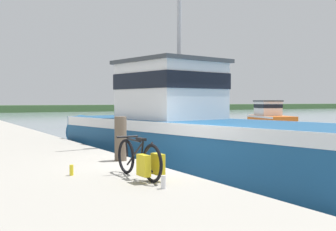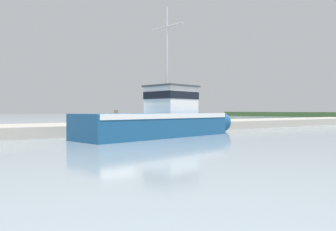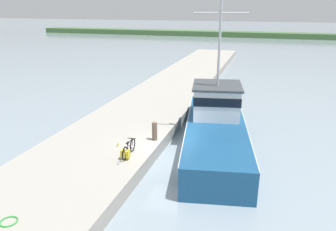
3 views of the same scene
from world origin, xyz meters
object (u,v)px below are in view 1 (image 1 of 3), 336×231
object	(u,v)px
boat_green_anchored	(270,116)
bicycle_touring	(142,160)
water_bottle_on_curb	(163,182)
water_bottle_by_bike	(71,170)
mooring_post	(121,139)
fishing_boat_main	(187,130)

from	to	relation	value
boat_green_anchored	bicycle_touring	size ratio (longest dim) A/B	3.72
water_bottle_on_curb	water_bottle_by_bike	world-z (taller)	water_bottle_on_curb
boat_green_anchored	bicycle_touring	bearing A→B (deg)	-119.75
bicycle_touring	mooring_post	world-z (taller)	mooring_post
boat_green_anchored	water_bottle_on_curb	bearing A→B (deg)	-118.61
boat_green_anchored	bicycle_touring	distance (m)	30.28
water_bottle_by_bike	mooring_post	bearing A→B (deg)	41.20
fishing_boat_main	mooring_post	distance (m)	3.63
boat_green_anchored	mooring_post	size ratio (longest dim) A/B	6.14
fishing_boat_main	water_bottle_by_bike	distance (m)	5.72
bicycle_touring	water_bottle_by_bike	xyz separation A→B (m)	(-1.00, 0.99, -0.24)
fishing_boat_main	boat_green_anchored	size ratio (longest dim) A/B	2.11
mooring_post	fishing_boat_main	bearing A→B (deg)	32.73
fishing_boat_main	bicycle_touring	size ratio (longest dim) A/B	7.84
water_bottle_on_curb	water_bottle_by_bike	distance (m)	2.11
bicycle_touring	mooring_post	bearing A→B (deg)	74.32
bicycle_touring	water_bottle_by_bike	bearing A→B (deg)	133.35
boat_green_anchored	mooring_post	bearing A→B (deg)	-122.46
boat_green_anchored	water_bottle_on_curb	xyz separation A→B (m)	(-22.21, -21.54, 0.00)
mooring_post	water_bottle_by_bike	world-z (taller)	mooring_post
fishing_boat_main	water_bottle_by_bike	world-z (taller)	fishing_boat_main
fishing_boat_main	boat_green_anchored	distance (m)	24.68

